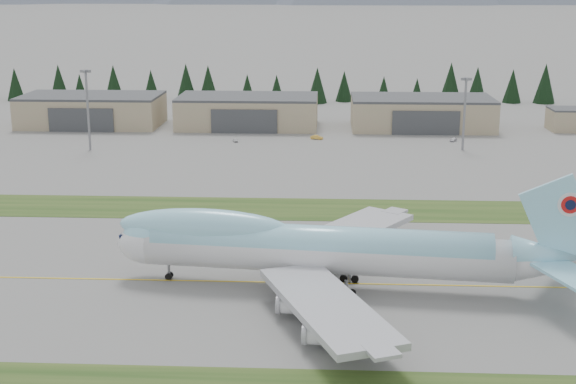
# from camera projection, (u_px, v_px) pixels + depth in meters

# --- Properties ---
(ground) EXTENTS (7000.00, 7000.00, 0.00)m
(ground) POSITION_uv_depth(u_px,v_px,m) (249.00, 282.00, 134.14)
(ground) COLOR slate
(ground) RESTS_ON ground
(grass_strip_far) EXTENTS (400.00, 18.00, 0.08)m
(grass_strip_far) POSITION_uv_depth(u_px,v_px,m) (269.00, 209.00, 177.63)
(grass_strip_far) COLOR #244217
(grass_strip_far) RESTS_ON ground
(taxiway_line_main) EXTENTS (400.00, 0.40, 0.02)m
(taxiway_line_main) POSITION_uv_depth(u_px,v_px,m) (249.00, 282.00, 134.14)
(taxiway_line_main) COLOR yellow
(taxiway_line_main) RESTS_ON ground
(boeing_747_freighter) EXTENTS (78.64, 67.41, 20.67)m
(boeing_747_freighter) POSITION_uv_depth(u_px,v_px,m) (321.00, 248.00, 129.88)
(boeing_747_freighter) COLOR silver
(boeing_747_freighter) RESTS_ON ground
(hangar_left) EXTENTS (48.00, 26.60, 10.80)m
(hangar_left) POSITION_uv_depth(u_px,v_px,m) (92.00, 110.00, 281.04)
(hangar_left) COLOR tan
(hangar_left) RESTS_ON ground
(hangar_center) EXTENTS (48.00, 26.60, 10.80)m
(hangar_center) POSITION_uv_depth(u_px,v_px,m) (248.00, 111.00, 278.37)
(hangar_center) COLOR tan
(hangar_center) RESTS_ON ground
(hangar_right) EXTENTS (48.00, 26.60, 10.80)m
(hangar_right) POSITION_uv_depth(u_px,v_px,m) (422.00, 113.00, 275.46)
(hangar_right) COLOR tan
(hangar_right) RESTS_ON ground
(control_shed) EXTENTS (14.00, 12.00, 7.60)m
(control_shed) POSITION_uv_depth(u_px,v_px,m) (570.00, 119.00, 271.60)
(control_shed) COLOR tan
(control_shed) RESTS_ON ground
(floodlight_masts) EXTENTS (205.09, 9.75, 23.99)m
(floodlight_masts) POSITION_uv_depth(u_px,v_px,m) (226.00, 98.00, 235.65)
(floodlight_masts) COLOR gray
(floodlight_masts) RESTS_ON ground
(service_vehicle_a) EXTENTS (2.18, 3.26, 1.03)m
(service_vehicle_a) POSITION_uv_depth(u_px,v_px,m) (235.00, 142.00, 252.71)
(service_vehicle_a) COLOR silver
(service_vehicle_a) RESTS_ON ground
(service_vehicle_b) EXTENTS (4.23, 2.65, 1.32)m
(service_vehicle_b) POSITION_uv_depth(u_px,v_px,m) (317.00, 139.00, 256.95)
(service_vehicle_b) COLOR gold
(service_vehicle_b) RESTS_ON ground
(service_vehicle_c) EXTENTS (2.99, 3.77, 1.02)m
(service_vehicle_c) POSITION_uv_depth(u_px,v_px,m) (453.00, 141.00, 253.54)
(service_vehicle_c) COLOR silver
(service_vehicle_c) RESTS_ON ground
(conifer_belt) EXTENTS (277.99, 14.58, 16.81)m
(conifer_belt) POSITION_uv_depth(u_px,v_px,m) (292.00, 84.00, 336.64)
(conifer_belt) COLOR black
(conifer_belt) RESTS_ON ground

